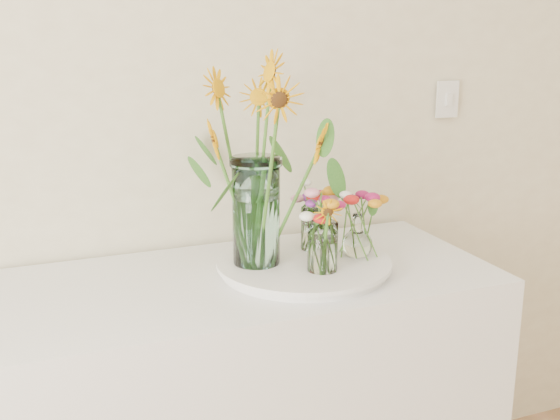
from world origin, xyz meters
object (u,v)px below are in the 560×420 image
object	(u,v)px
tray	(304,266)
small_vase_b	(357,235)
mason_jar	(256,212)
small_vase_c	(314,229)
small_vase_a	(322,247)

from	to	relation	value
tray	small_vase_b	world-z (taller)	small_vase_b
tray	mason_jar	bearing A→B (deg)	166.01
small_vase_b	small_vase_c	world-z (taller)	small_vase_c
small_vase_a	small_vase_c	distance (m)	0.18
tray	mason_jar	world-z (taller)	mason_jar
tray	small_vase_b	bearing A→B (deg)	-4.78
small_vase_b	small_vase_c	size ratio (longest dim) A/B	0.98
tray	small_vase_c	world-z (taller)	small_vase_c
small_vase_a	small_vase_b	distance (m)	0.16
small_vase_a	small_vase_b	size ratio (longest dim) A/B	1.10
small_vase_b	small_vase_a	bearing A→B (deg)	-151.90
small_vase_b	tray	bearing A→B (deg)	175.22
mason_jar	small_vase_b	distance (m)	0.29
mason_jar	small_vase_b	bearing A→B (deg)	-8.95
mason_jar	small_vase_c	distance (m)	0.21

